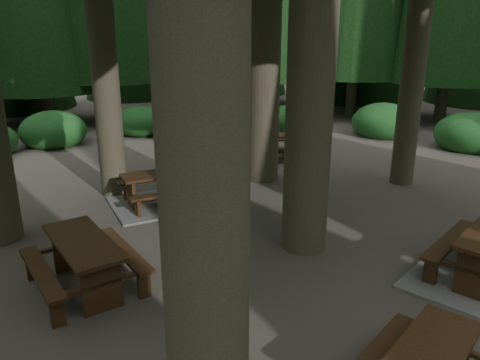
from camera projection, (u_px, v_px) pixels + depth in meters
ground at (275, 260)px, 8.48m from camera, size 80.00×80.00×0.00m
picnic_table_b at (84, 257)px, 7.40m from camera, size 1.73×2.08×0.85m
picnic_table_c at (162, 193)px, 11.07m from camera, size 2.43×2.06×0.78m
picnic_table_d at (275, 142)px, 14.99m from camera, size 2.13×1.95×0.75m
shrub_ring at (283, 218)px, 9.30m from camera, size 23.86×24.64×1.49m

